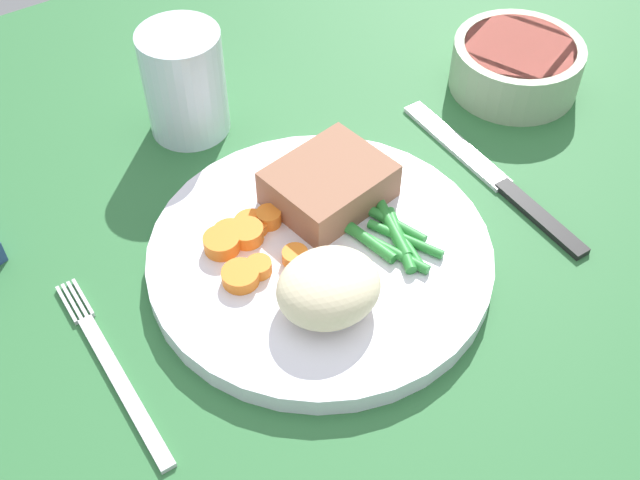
{
  "coord_description": "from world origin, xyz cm",
  "views": [
    {
      "loc": [
        -16.46,
        -30.34,
        46.28
      ],
      "look_at": [
        3.81,
        0.71,
        4.6
      ],
      "focal_mm": 44.76,
      "sensor_mm": 36.0,
      "label": 1
    }
  ],
  "objects_px": {
    "fork": "(113,369)",
    "water_glass": "(186,89)",
    "salad_bowl": "(516,63)",
    "dinner_plate": "(320,257)",
    "meat_portion": "(329,184)",
    "knife": "(494,178)"
  },
  "relations": [
    {
      "from": "meat_portion",
      "to": "salad_bowl",
      "type": "xyz_separation_m",
      "value": [
        0.22,
        0.04,
        -0.01
      ]
    },
    {
      "from": "salad_bowl",
      "to": "fork",
      "type": "bearing_deg",
      "value": -168.82
    },
    {
      "from": "dinner_plate",
      "to": "meat_portion",
      "type": "height_order",
      "value": "meat_portion"
    },
    {
      "from": "water_glass",
      "to": "salad_bowl",
      "type": "bearing_deg",
      "value": -21.97
    },
    {
      "from": "dinner_plate",
      "to": "fork",
      "type": "bearing_deg",
      "value": -179.09
    },
    {
      "from": "meat_portion",
      "to": "dinner_plate",
      "type": "bearing_deg",
      "value": -130.6
    },
    {
      "from": "fork",
      "to": "water_glass",
      "type": "bearing_deg",
      "value": 51.42
    },
    {
      "from": "fork",
      "to": "knife",
      "type": "bearing_deg",
      "value": 0.23
    },
    {
      "from": "water_glass",
      "to": "salad_bowl",
      "type": "relative_size",
      "value": 0.81
    },
    {
      "from": "fork",
      "to": "salad_bowl",
      "type": "relative_size",
      "value": 1.47
    },
    {
      "from": "fork",
      "to": "water_glass",
      "type": "relative_size",
      "value": 1.81
    },
    {
      "from": "fork",
      "to": "water_glass",
      "type": "xyz_separation_m",
      "value": [
        0.15,
        0.19,
        0.04
      ]
    },
    {
      "from": "water_glass",
      "to": "salad_bowl",
      "type": "xyz_separation_m",
      "value": [
        0.27,
        -0.11,
        -0.01
      ]
    },
    {
      "from": "meat_portion",
      "to": "water_glass",
      "type": "relative_size",
      "value": 0.91
    },
    {
      "from": "fork",
      "to": "knife",
      "type": "xyz_separation_m",
      "value": [
        0.33,
        -0.0,
        -0.0
      ]
    },
    {
      "from": "fork",
      "to": "meat_portion",
      "type": "bearing_deg",
      "value": 12.26
    },
    {
      "from": "dinner_plate",
      "to": "salad_bowl",
      "type": "distance_m",
      "value": 0.27
    },
    {
      "from": "water_glass",
      "to": "salad_bowl",
      "type": "distance_m",
      "value": 0.29
    },
    {
      "from": "knife",
      "to": "water_glass",
      "type": "distance_m",
      "value": 0.26
    },
    {
      "from": "meat_portion",
      "to": "water_glass",
      "type": "xyz_separation_m",
      "value": [
        -0.04,
        0.15,
        0.01
      ]
    },
    {
      "from": "salad_bowl",
      "to": "dinner_plate",
      "type": "bearing_deg",
      "value": -162.7
    },
    {
      "from": "water_glass",
      "to": "dinner_plate",
      "type": "bearing_deg",
      "value": -87.47
    }
  ]
}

